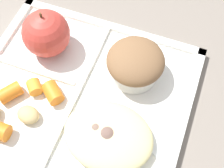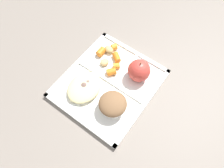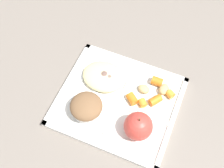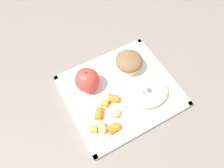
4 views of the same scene
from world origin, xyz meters
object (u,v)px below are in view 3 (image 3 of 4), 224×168
Objects in this scene: bran_muffin at (86,107)px; plastic_fork at (88,82)px; lunch_tray at (118,102)px; green_apple at (138,126)px.

plastic_fork is at bearing -65.89° from bran_muffin.
green_apple is at bearing 141.43° from lunch_tray.
bran_muffin is at bearing 43.69° from lunch_tray.
lunch_tray is at bearing -136.31° from bran_muffin.
green_apple is 0.21m from plastic_fork.
lunch_tray is 0.10m from bran_muffin.
green_apple is at bearing -180.00° from bran_muffin.
lunch_tray reaches higher than plastic_fork.
bran_muffin reaches higher than lunch_tray.
bran_muffin reaches higher than plastic_fork.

